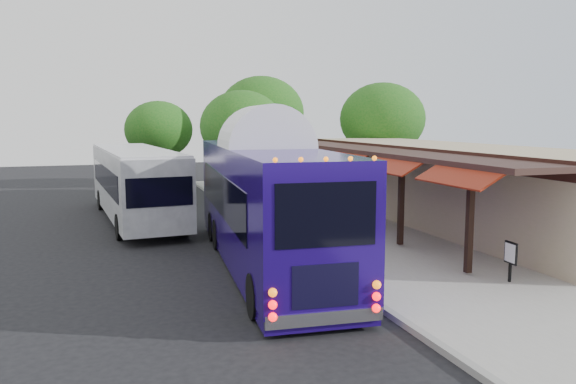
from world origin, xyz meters
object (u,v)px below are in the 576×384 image
object	(u,v)px
city_bus	(135,181)
ped_c	(293,187)
ped_d	(278,197)
sign_board	(511,255)
coach_bus	(265,198)
ped_b	(324,221)
ped_a	(305,223)

from	to	relation	value
city_bus	ped_c	size ratio (longest dim) A/B	6.68
ped_d	sign_board	xyz separation A→B (m)	(2.67, -13.60, 0.02)
coach_bus	city_bus	xyz separation A→B (m)	(-3.52, 9.99, -0.36)
sign_board	ped_c	bearing A→B (deg)	97.01
sign_board	coach_bus	bearing A→B (deg)	145.48
ped_b	ped_d	distance (m)	6.99
ped_a	sign_board	distance (m)	7.51
ped_b	ped_d	size ratio (longest dim) A/B	1.01
ped_a	sign_board	bearing A→B (deg)	-69.16
city_bus	ped_d	xyz separation A→B (m)	(6.76, -0.94, -0.95)
ped_b	sign_board	size ratio (longest dim) A/B	1.33
city_bus	ped_d	size ratio (longest dim) A/B	8.30
coach_bus	sign_board	xyz separation A→B (m)	(5.91, -4.56, -1.29)
city_bus	ped_a	size ratio (longest dim) A/B	8.16
ped_a	coach_bus	bearing A→B (deg)	-147.44
ped_c	ped_d	world-z (taller)	ped_c
city_bus	ped_b	distance (m)	10.25
city_bus	sign_board	xyz separation A→B (m)	(9.43, -14.55, -0.93)
coach_bus	city_bus	distance (m)	10.60
sign_board	ped_a	bearing A→B (deg)	124.04
city_bus	ped_c	bearing A→B (deg)	4.40
ped_b	ped_d	bearing A→B (deg)	-67.91
city_bus	sign_board	bearing A→B (deg)	-61.90
ped_c	ped_a	bearing A→B (deg)	42.27
city_bus	sign_board	distance (m)	17.36
ped_d	sign_board	world-z (taller)	ped_d
ped_a	ped_b	distance (m)	0.87
city_bus	sign_board	world-z (taller)	city_bus
ped_b	sign_board	distance (m)	7.27
ped_a	ped_d	distance (m)	7.26
ped_c	ped_d	xyz separation A→B (m)	(-1.59, -2.31, -0.19)
ped_c	sign_board	xyz separation A→B (m)	(1.08, -15.91, -0.17)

